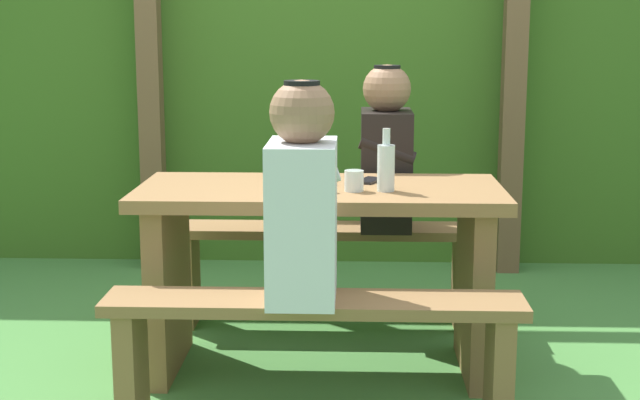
{
  "coord_description": "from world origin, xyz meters",
  "views": [
    {
      "loc": [
        0.13,
        -3.45,
        1.36
      ],
      "look_at": [
        0.0,
        0.0,
        0.69
      ],
      "focal_mm": 51.23,
      "sensor_mm": 36.0,
      "label": 1
    }
  ],
  "objects_px": {
    "bottle_center": "(386,166)",
    "cell_phone": "(369,180)",
    "bench_far": "(325,255)",
    "person_white_shirt": "(302,200)",
    "drinking_glass": "(354,181)",
    "picnic_table": "(320,246)",
    "bottle_right": "(293,159)",
    "bench_near": "(314,336)",
    "person_black_coat": "(386,153)",
    "bottle_left": "(302,164)"
  },
  "relations": [
    {
      "from": "bottle_right",
      "to": "bottle_center",
      "type": "distance_m",
      "value": 0.4
    },
    {
      "from": "drinking_glass",
      "to": "bench_near",
      "type": "bearing_deg",
      "value": -106.18
    },
    {
      "from": "bottle_right",
      "to": "picnic_table",
      "type": "bearing_deg",
      "value": -35.5
    },
    {
      "from": "person_black_coat",
      "to": "bottle_center",
      "type": "relative_size",
      "value": 3.06
    },
    {
      "from": "person_black_coat",
      "to": "cell_phone",
      "type": "bearing_deg",
      "value": -100.45
    },
    {
      "from": "cell_phone",
      "to": "bench_near",
      "type": "bearing_deg",
      "value": -82.37
    },
    {
      "from": "bottle_left",
      "to": "bottle_center",
      "type": "xyz_separation_m",
      "value": [
        0.32,
        -0.05,
        0.0
      ]
    },
    {
      "from": "bench_far",
      "to": "drinking_glass",
      "type": "distance_m",
      "value": 0.79
    },
    {
      "from": "person_white_shirt",
      "to": "bench_near",
      "type": "bearing_deg",
      "value": -5.09
    },
    {
      "from": "drinking_glass",
      "to": "bottle_right",
      "type": "height_order",
      "value": "bottle_right"
    },
    {
      "from": "picnic_table",
      "to": "bench_far",
      "type": "bearing_deg",
      "value": 90.0
    },
    {
      "from": "picnic_table",
      "to": "person_white_shirt",
      "type": "xyz_separation_m",
      "value": [
        -0.04,
        -0.54,
        0.29
      ]
    },
    {
      "from": "bench_far",
      "to": "person_white_shirt",
      "type": "distance_m",
      "value": 1.18
    },
    {
      "from": "cell_phone",
      "to": "person_white_shirt",
      "type": "bearing_deg",
      "value": -85.4
    },
    {
      "from": "bottle_center",
      "to": "bottle_right",
      "type": "bearing_deg",
      "value": 155.06
    },
    {
      "from": "bench_near",
      "to": "person_black_coat",
      "type": "xyz_separation_m",
      "value": [
        0.27,
        1.09,
        0.46
      ]
    },
    {
      "from": "person_black_coat",
      "to": "bottle_center",
      "type": "xyz_separation_m",
      "value": [
        -0.02,
        -0.63,
        0.04
      ]
    },
    {
      "from": "picnic_table",
      "to": "bottle_center",
      "type": "distance_m",
      "value": 0.42
    },
    {
      "from": "bottle_right",
      "to": "cell_phone",
      "type": "relative_size",
      "value": 1.59
    },
    {
      "from": "person_white_shirt",
      "to": "person_black_coat",
      "type": "distance_m",
      "value": 1.13
    },
    {
      "from": "person_white_shirt",
      "to": "bottle_center",
      "type": "bearing_deg",
      "value": 57.73
    },
    {
      "from": "bench_near",
      "to": "bottle_left",
      "type": "distance_m",
      "value": 0.72
    },
    {
      "from": "bottle_left",
      "to": "bottle_right",
      "type": "bearing_deg",
      "value": 110.58
    },
    {
      "from": "drinking_glass",
      "to": "bottle_center",
      "type": "height_order",
      "value": "bottle_center"
    },
    {
      "from": "person_black_coat",
      "to": "bottle_center",
      "type": "distance_m",
      "value": 0.63
    },
    {
      "from": "person_white_shirt",
      "to": "bottle_center",
      "type": "relative_size",
      "value": 3.06
    },
    {
      "from": "bench_near",
      "to": "person_white_shirt",
      "type": "relative_size",
      "value": 1.95
    },
    {
      "from": "cell_phone",
      "to": "bottle_right",
      "type": "bearing_deg",
      "value": -149.72
    },
    {
      "from": "person_black_coat",
      "to": "person_white_shirt",
      "type": "bearing_deg",
      "value": -105.87
    },
    {
      "from": "bench_near",
      "to": "bottle_center",
      "type": "height_order",
      "value": "bottle_center"
    },
    {
      "from": "bottle_left",
      "to": "bottle_right",
      "type": "distance_m",
      "value": 0.12
    },
    {
      "from": "person_white_shirt",
      "to": "drinking_glass",
      "type": "relative_size",
      "value": 9.17
    },
    {
      "from": "bottle_center",
      "to": "cell_phone",
      "type": "height_order",
      "value": "bottle_center"
    },
    {
      "from": "drinking_glass",
      "to": "bottle_center",
      "type": "bearing_deg",
      "value": 3.15
    },
    {
      "from": "bottle_left",
      "to": "bench_near",
      "type": "bearing_deg",
      "value": -82.5
    },
    {
      "from": "person_white_shirt",
      "to": "cell_phone",
      "type": "distance_m",
      "value": 0.69
    },
    {
      "from": "bottle_left",
      "to": "bottle_center",
      "type": "height_order",
      "value": "bottle_center"
    },
    {
      "from": "picnic_table",
      "to": "drinking_glass",
      "type": "height_order",
      "value": "drinking_glass"
    },
    {
      "from": "drinking_glass",
      "to": "picnic_table",
      "type": "bearing_deg",
      "value": 143.95
    },
    {
      "from": "picnic_table",
      "to": "person_white_shirt",
      "type": "height_order",
      "value": "person_white_shirt"
    },
    {
      "from": "bottle_right",
      "to": "person_black_coat",
      "type": "bearing_deg",
      "value": 50.6
    },
    {
      "from": "drinking_glass",
      "to": "bottle_center",
      "type": "distance_m",
      "value": 0.13
    },
    {
      "from": "picnic_table",
      "to": "bottle_right",
      "type": "distance_m",
      "value": 0.36
    },
    {
      "from": "bench_far",
      "to": "person_black_coat",
      "type": "distance_m",
      "value": 0.54
    },
    {
      "from": "person_black_coat",
      "to": "bottle_right",
      "type": "relative_size",
      "value": 3.23
    },
    {
      "from": "bench_far",
      "to": "person_black_coat",
      "type": "height_order",
      "value": "person_black_coat"
    },
    {
      "from": "bottle_center",
      "to": "cell_phone",
      "type": "distance_m",
      "value": 0.23
    },
    {
      "from": "drinking_glass",
      "to": "cell_phone",
      "type": "relative_size",
      "value": 0.56
    },
    {
      "from": "bench_near",
      "to": "bottle_left",
      "type": "bearing_deg",
      "value": 97.5
    },
    {
      "from": "bottle_left",
      "to": "bottle_center",
      "type": "relative_size",
      "value": 0.96
    }
  ]
}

